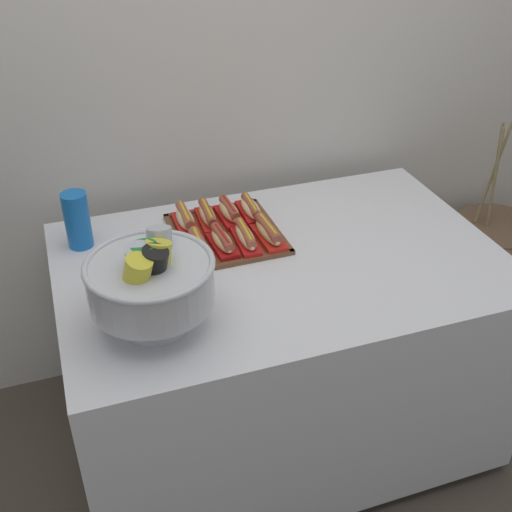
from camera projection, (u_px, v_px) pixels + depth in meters
The scene contains 15 objects.
ground_plane at pixel (277, 426), 2.34m from camera, with size 10.00×10.00×0.00m, color #4C4238.
back_wall at pixel (222, 24), 2.09m from camera, with size 6.00×0.10×2.60m, color silver.
buffet_table at pixel (279, 345), 2.13m from camera, with size 1.34×0.89×0.74m.
floor_vase at pixel (487, 277), 2.72m from camera, with size 0.50×0.50×1.01m.
serving_tray at pixel (226, 234), 2.04m from camera, with size 0.33×0.36×0.01m.
hot_dog_0 at pixel (199, 245), 1.93m from camera, with size 0.06×0.15×0.06m.
hot_dog_1 at pixel (222, 241), 1.95m from camera, with size 0.07×0.16×0.06m.
hot_dog_2 at pixel (245, 237), 1.97m from camera, with size 0.07×0.18×0.06m.
hot_dog_3 at pixel (268, 232), 1.99m from camera, with size 0.07×0.18×0.06m.
hot_dog_4 at pixel (185, 219), 2.06m from camera, with size 0.07×0.16×0.06m.
hot_dog_5 at pixel (208, 216), 2.08m from camera, with size 0.06×0.17×0.06m.
hot_dog_6 at pixel (229, 212), 2.10m from camera, with size 0.07×0.16×0.06m.
hot_dog_7 at pixel (251, 209), 2.12m from camera, with size 0.07×0.17×0.06m.
punch_bowl at pixel (151, 280), 1.59m from camera, with size 0.33×0.33×0.25m.
cup_stack at pixel (77, 220), 1.95m from camera, with size 0.08×0.08×0.18m.
Camera 1 is at (-0.60, -1.51, 1.80)m, focal length 44.76 mm.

